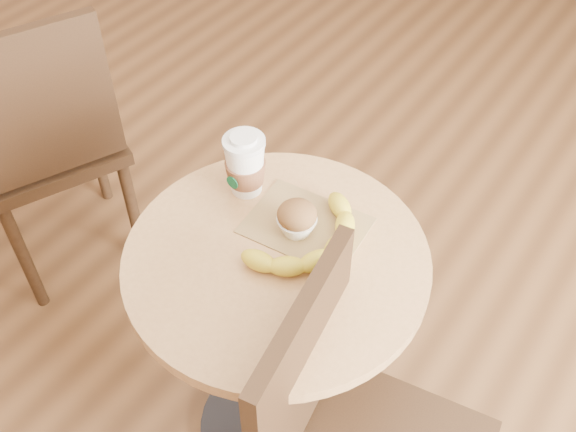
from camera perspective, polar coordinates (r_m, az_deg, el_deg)
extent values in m
plane|color=brown|center=(2.01, -1.79, -15.61)|extent=(7.00, 7.00, 0.00)
cylinder|color=black|center=(1.97, -0.71, -17.27)|extent=(0.44, 0.44, 0.02)
cylinder|color=black|center=(1.65, -0.82, -11.74)|extent=(0.07, 0.07, 0.72)
cylinder|color=tan|center=(1.35, -0.98, -3.76)|extent=(0.62, 0.62, 0.03)
cube|color=#311F11|center=(2.15, -20.07, 5.82)|extent=(0.54, 0.54, 0.04)
cylinder|color=#311F11|center=(2.45, -16.04, 5.49)|extent=(0.04, 0.04, 0.47)
cylinder|color=#311F11|center=(2.19, -12.97, 0.39)|extent=(0.04, 0.04, 0.47)
cylinder|color=#311F11|center=(2.17, -21.51, -3.11)|extent=(0.04, 0.04, 0.47)
cube|color=#311F11|center=(1.85, -20.44, 8.68)|extent=(0.19, 0.37, 0.43)
cylinder|color=#311F11|center=(1.74, 3.60, -16.59)|extent=(0.04, 0.04, 0.44)
cube|color=#311F11|center=(1.26, 1.08, -13.04)|extent=(0.09, 0.38, 0.42)
cube|color=olive|center=(1.39, 1.53, -0.79)|extent=(0.26, 0.20, 0.00)
cylinder|color=white|center=(1.38, -3.76, 6.27)|extent=(0.09, 0.09, 0.01)
cylinder|color=white|center=(1.38, -3.79, 6.60)|extent=(0.06, 0.06, 0.01)
cylinder|color=#074F2C|center=(1.41, -4.74, 2.83)|extent=(0.03, 0.00, 0.03)
ellipsoid|color=brown|center=(1.35, 0.77, 0.12)|extent=(0.08, 0.08, 0.05)
ellipsoid|color=beige|center=(1.33, 0.78, 0.61)|extent=(0.03, 0.03, 0.02)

